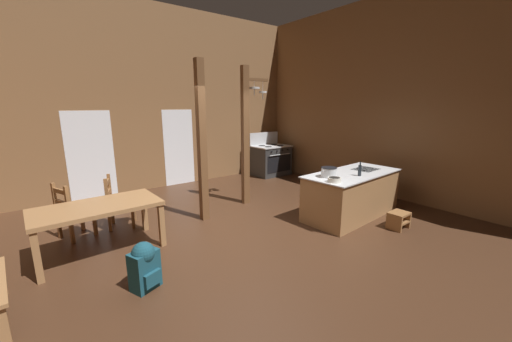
% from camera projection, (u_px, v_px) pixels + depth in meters
% --- Properties ---
extents(ground_plane, '(8.65, 8.72, 0.10)m').
position_uv_depth(ground_plane, '(253.00, 238.00, 5.05)').
color(ground_plane, '#422819').
extents(wall_back, '(8.65, 0.14, 4.62)m').
position_uv_depth(wall_back, '(161.00, 99.00, 7.67)').
color(wall_back, brown).
rests_on(wall_back, ground_plane).
extents(wall_right, '(0.14, 8.72, 4.62)m').
position_uv_depth(wall_right, '(390.00, 99.00, 6.89)').
color(wall_right, brown).
rests_on(wall_right, ground_plane).
extents(glazed_door_back_left, '(1.00, 0.01, 2.05)m').
position_uv_depth(glazed_door_back_left, '(91.00, 156.00, 6.86)').
color(glazed_door_back_left, white).
rests_on(glazed_door_back_left, ground_plane).
extents(glazed_panel_back_right, '(0.84, 0.01, 2.05)m').
position_uv_depth(glazed_panel_back_right, '(179.00, 148.00, 8.13)').
color(glazed_panel_back_right, white).
rests_on(glazed_panel_back_right, ground_plane).
extents(kitchen_island, '(2.22, 1.11, 0.89)m').
position_uv_depth(kitchen_island, '(352.00, 194.00, 5.86)').
color(kitchen_island, '#9E7044').
rests_on(kitchen_island, ground_plane).
extents(stove_range, '(1.15, 0.84, 1.32)m').
position_uv_depth(stove_range, '(271.00, 160.00, 9.32)').
color(stove_range, '#313131').
rests_on(stove_range, ground_plane).
extents(support_post_with_pot_rack, '(0.63, 0.26, 2.97)m').
position_uv_depth(support_post_with_pot_rack, '(246.00, 132.00, 6.40)').
color(support_post_with_pot_rack, brown).
rests_on(support_post_with_pot_rack, ground_plane).
extents(support_post_center, '(0.14, 0.14, 2.97)m').
position_uv_depth(support_post_center, '(202.00, 143.00, 5.45)').
color(support_post_center, brown).
rests_on(support_post_center, ground_plane).
extents(step_stool, '(0.37, 0.29, 0.30)m').
position_uv_depth(step_stool, '(399.00, 219.00, 5.29)').
color(step_stool, olive).
rests_on(step_stool, ground_plane).
extents(dining_table, '(1.73, 0.97, 0.74)m').
position_uv_depth(dining_table, '(98.00, 211.00, 4.34)').
color(dining_table, '#9E7044').
rests_on(dining_table, ground_plane).
extents(ladderback_chair_near_window, '(0.58, 0.58, 0.95)m').
position_uv_depth(ladderback_chair_near_window, '(72.00, 212.00, 4.87)').
color(ladderback_chair_near_window, olive).
rests_on(ladderback_chair_near_window, ground_plane).
extents(ladderback_chair_by_post, '(0.56, 0.56, 0.95)m').
position_uv_depth(ladderback_chair_by_post, '(118.00, 203.00, 5.33)').
color(ladderback_chair_by_post, olive).
rests_on(ladderback_chair_by_post, ground_plane).
extents(backpack, '(0.38, 0.37, 0.60)m').
position_uv_depth(backpack, '(144.00, 264.00, 3.52)').
color(backpack, '#194756').
rests_on(backpack, ground_plane).
extents(stockpot_on_counter, '(0.35, 0.28, 0.18)m').
position_uv_depth(stockpot_on_counter, '(329.00, 172.00, 5.37)').
color(stockpot_on_counter, silver).
rests_on(stockpot_on_counter, kitchen_island).
extents(mixing_bowl_on_counter, '(0.23, 0.23, 0.08)m').
position_uv_depth(mixing_bowl_on_counter, '(334.00, 180.00, 5.03)').
color(mixing_bowl_on_counter, silver).
rests_on(mixing_bowl_on_counter, kitchen_island).
extents(bottle_tall_on_counter, '(0.06, 0.06, 0.27)m').
position_uv_depth(bottle_tall_on_counter, '(360.00, 170.00, 5.47)').
color(bottle_tall_on_counter, '#1E2328').
rests_on(bottle_tall_on_counter, kitchen_island).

